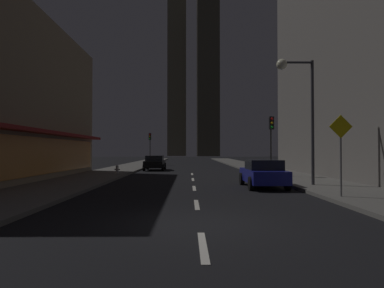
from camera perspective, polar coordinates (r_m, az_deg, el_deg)
name	(u,v)px	position (r m, az deg, el deg)	size (l,w,h in m)	color
ground_plane	(191,167)	(40.79, -0.19, -3.92)	(78.00, 136.00, 0.10)	black
sidewalk_right	(249,166)	(41.43, 9.56, -3.69)	(4.00, 76.00, 0.15)	#605E59
sidewalk_left	(133,166)	(41.33, -9.96, -3.69)	(4.00, 76.00, 0.15)	#605E59
lane_marking_center	(194,188)	(17.25, 0.38, -7.51)	(0.16, 23.00, 0.01)	silver
skyscraper_distant_tall	(177,72)	(131.52, -2.56, 12.03)	(6.94, 7.42, 63.86)	#5E5946
skyscraper_distant_mid	(208,51)	(125.38, 2.72, 15.52)	(7.86, 7.83, 75.79)	#454134
car_parked_near	(263,173)	(17.96, 11.96, -4.88)	(1.98, 4.24, 1.45)	navy
car_parked_far	(155,163)	(33.28, -6.31, -3.17)	(1.98, 4.24, 1.45)	black
fire_hydrant_far_left	(117,169)	(27.10, -12.57, -4.22)	(0.42, 0.30, 0.65)	#B2B2B2
traffic_light_near_right	(271,133)	(24.16, 13.28, 1.90)	(0.32, 0.48, 4.20)	#2D2D2D
traffic_light_far_left	(150,141)	(45.70, -7.14, 0.45)	(0.32, 0.48, 4.20)	#2D2D2D
street_lamp_right	(297,91)	(18.63, 17.33, 8.63)	(1.96, 0.56, 6.58)	#38383D
pedestrian_crossing_sign	(341,148)	(14.21, 23.90, -0.64)	(0.91, 0.08, 3.15)	slate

